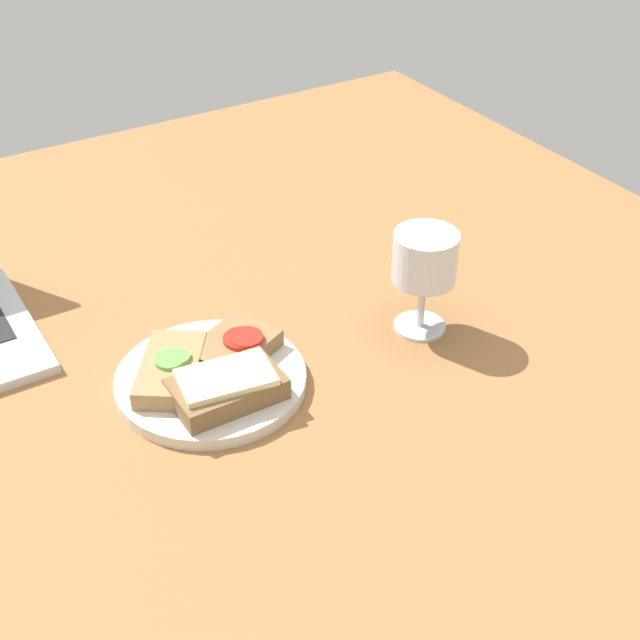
{
  "coord_description": "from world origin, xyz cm",
  "views": [
    {
      "loc": [
        -35.74,
        -74.03,
        66.56
      ],
      "look_at": [
        7.24,
        -3.49,
        8.0
      ],
      "focal_mm": 50.0,
      "sensor_mm": 36.0,
      "label": 1
    }
  ],
  "objects_px": {
    "sandwich_with_cheese": "(227,387)",
    "sandwich_with_tomato": "(234,346)",
    "sandwich_with_cucumber": "(169,367)",
    "wine_glass": "(425,261)",
    "plate": "(211,380)"
  },
  "relations": [
    {
      "from": "sandwich_with_cucumber",
      "to": "sandwich_with_cheese",
      "type": "bearing_deg",
      "value": -61.68
    },
    {
      "from": "plate",
      "to": "wine_glass",
      "type": "relative_size",
      "value": 1.64
    },
    {
      "from": "plate",
      "to": "wine_glass",
      "type": "distance_m",
      "value": 0.28
    },
    {
      "from": "sandwich_with_cucumber",
      "to": "sandwich_with_tomato",
      "type": "xyz_separation_m",
      "value": [
        0.08,
        -0.0,
        0.0
      ]
    },
    {
      "from": "sandwich_with_cheese",
      "to": "sandwich_with_tomato",
      "type": "distance_m",
      "value": 0.08
    },
    {
      "from": "sandwich_with_cucumber",
      "to": "sandwich_with_tomato",
      "type": "height_order",
      "value": "same"
    },
    {
      "from": "plate",
      "to": "sandwich_with_cheese",
      "type": "bearing_deg",
      "value": -91.58
    },
    {
      "from": "sandwich_with_cucumber",
      "to": "wine_glass",
      "type": "xyz_separation_m",
      "value": [
        0.3,
        -0.06,
        0.07
      ]
    },
    {
      "from": "sandwich_with_cheese",
      "to": "plate",
      "type": "bearing_deg",
      "value": 88.42
    },
    {
      "from": "sandwich_with_tomato",
      "to": "wine_glass",
      "type": "relative_size",
      "value": 0.89
    },
    {
      "from": "sandwich_with_cucumber",
      "to": "sandwich_with_cheese",
      "type": "relative_size",
      "value": 1.12
    },
    {
      "from": "wine_glass",
      "to": "plate",
      "type": "bearing_deg",
      "value": 173.15
    },
    {
      "from": "sandwich_with_cheese",
      "to": "sandwich_with_tomato",
      "type": "relative_size",
      "value": 1.01
    },
    {
      "from": "sandwich_with_cheese",
      "to": "wine_glass",
      "type": "relative_size",
      "value": 0.9
    },
    {
      "from": "sandwich_with_cucumber",
      "to": "wine_glass",
      "type": "bearing_deg",
      "value": -10.31
    }
  ]
}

